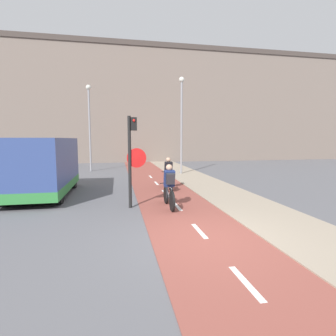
# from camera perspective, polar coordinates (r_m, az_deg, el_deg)

# --- Properties ---
(ground_plane) EXTENTS (120.00, 120.00, 0.00)m
(ground_plane) POSITION_cam_1_polar(r_m,az_deg,el_deg) (6.56, 8.21, -15.03)
(ground_plane) COLOR #5B5B60
(bike_lane) EXTENTS (2.63, 60.00, 0.02)m
(bike_lane) POSITION_cam_1_polar(r_m,az_deg,el_deg) (6.56, 8.20, -14.93)
(bike_lane) COLOR brown
(bike_lane) RESTS_ON ground_plane
(sidewalk_strip) EXTENTS (2.40, 60.00, 0.05)m
(sidewalk_strip) POSITION_cam_1_polar(r_m,az_deg,el_deg) (7.72, 26.57, -12.15)
(sidewalk_strip) COLOR gray
(sidewalk_strip) RESTS_ON ground_plane
(building_row_background) EXTENTS (60.00, 5.20, 12.09)m
(building_row_background) POSITION_cam_1_polar(r_m,az_deg,el_deg) (29.90, -7.20, 13.30)
(building_row_background) COLOR slate
(building_row_background) RESTS_ON ground_plane
(traffic_light_pole) EXTENTS (0.67, 0.25, 3.16)m
(traffic_light_pole) POSITION_cam_1_polar(r_m,az_deg,el_deg) (9.04, -7.83, 3.56)
(traffic_light_pole) COLOR black
(traffic_light_pole) RESTS_ON ground_plane
(street_lamp_far) EXTENTS (0.36, 0.36, 6.29)m
(street_lamp_far) POSITION_cam_1_polar(r_m,az_deg,el_deg) (20.32, -16.74, 10.27)
(street_lamp_far) COLOR gray
(street_lamp_far) RESTS_ON ground_plane
(street_lamp_sidewalk) EXTENTS (0.36, 0.36, 6.47)m
(street_lamp_sidewalk) POSITION_cam_1_polar(r_m,az_deg,el_deg) (17.90, 2.96, 11.41)
(street_lamp_sidewalk) COLOR gray
(street_lamp_sidewalk) RESTS_ON ground_plane
(cyclist_near) EXTENTS (0.46, 1.78, 1.53)m
(cyclist_near) POSITION_cam_1_polar(r_m,az_deg,el_deg) (9.06, 0.26, -4.26)
(cyclist_near) COLOR black
(cyclist_near) RESTS_ON ground_plane
(cyclist_far) EXTENTS (0.46, 1.76, 1.52)m
(cyclist_far) POSITION_cam_1_polar(r_m,az_deg,el_deg) (12.53, 0.05, -1.53)
(cyclist_far) COLOR black
(cyclist_far) RESTS_ON ground_plane
(van) EXTENTS (2.18, 4.99, 2.43)m
(van) POSITION_cam_1_polar(r_m,az_deg,el_deg) (12.14, -25.67, 0.08)
(van) COLOR #334784
(van) RESTS_ON ground_plane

